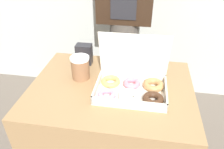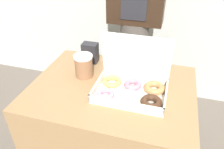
# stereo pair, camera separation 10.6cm
# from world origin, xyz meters

# --- Properties ---
(table) EXTENTS (0.85, 0.64, 0.73)m
(table) POSITION_xyz_m (0.00, 0.00, 0.37)
(table) COLOR #99754C
(table) RESTS_ON ground_plane
(donut_box) EXTENTS (0.37, 0.25, 0.29)m
(donut_box) POSITION_xyz_m (0.11, -0.03, 0.77)
(donut_box) COLOR white
(donut_box) RESTS_ON table
(coffee_cup) EXTENTS (0.10, 0.10, 0.13)m
(coffee_cup) POSITION_xyz_m (-0.18, 0.06, 0.80)
(coffee_cup) COLOR #8C6042
(coffee_cup) RESTS_ON table
(napkin_holder) EXTENTS (0.09, 0.06, 0.12)m
(napkin_holder) POSITION_xyz_m (-0.20, 0.22, 0.79)
(napkin_holder) COLOR #232328
(napkin_holder) RESTS_ON table
(person_customer) EXTENTS (0.39, 0.24, 1.68)m
(person_customer) POSITION_xyz_m (-0.01, 0.62, 0.95)
(person_customer) COLOR #4C4742
(person_customer) RESTS_ON ground_plane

